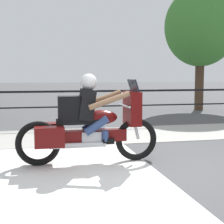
# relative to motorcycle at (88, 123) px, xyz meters

# --- Properties ---
(ground_plane) EXTENTS (120.00, 120.00, 0.00)m
(ground_plane) POSITION_rel_motorcycle_xyz_m (0.75, -0.77, -0.70)
(ground_plane) COLOR #4C4C4F
(sidewalk_band) EXTENTS (44.00, 2.40, 0.01)m
(sidewalk_band) POSITION_rel_motorcycle_xyz_m (0.75, 2.63, -0.70)
(sidewalk_band) COLOR #A8A59E
(sidewalk_band) RESTS_ON ground
(crosswalk_band) EXTENTS (2.82, 6.00, 0.01)m
(crosswalk_band) POSITION_rel_motorcycle_xyz_m (-0.40, -0.97, -0.70)
(crosswalk_band) COLOR silver
(crosswalk_band) RESTS_ON ground
(fence_railing) EXTENTS (36.00, 0.05, 1.08)m
(fence_railing) POSITION_rel_motorcycle_xyz_m (0.75, 4.27, 0.15)
(fence_railing) COLOR black
(fence_railing) RESTS_ON ground
(motorcycle) EXTENTS (2.49, 0.76, 1.56)m
(motorcycle) POSITION_rel_motorcycle_xyz_m (0.00, 0.00, 0.00)
(motorcycle) COLOR black
(motorcycle) RESTS_ON ground
(tree_behind_sign) EXTENTS (3.07, 3.07, 5.25)m
(tree_behind_sign) POSITION_rel_motorcycle_xyz_m (6.02, 7.82, 2.84)
(tree_behind_sign) COLOR #473323
(tree_behind_sign) RESTS_ON ground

